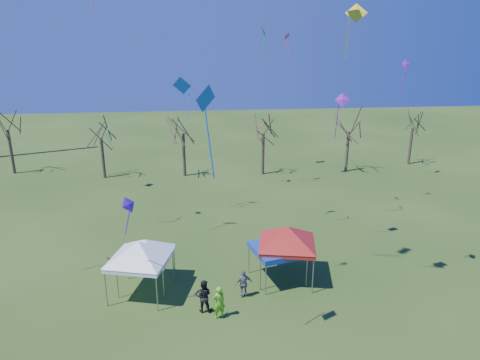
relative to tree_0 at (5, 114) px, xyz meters
The scene contains 24 objects.
ground 35.02m from the tree_0, 52.72° to the right, with size 140.00×140.00×0.00m, color #274516.
tree_0 is the anchor object (origin of this frame).
tree_1 10.47m from the tree_0, 15.18° to the right, with size 3.42×3.42×7.54m.
tree_2 18.72m from the tree_0, ahead, with size 3.71×3.71×8.18m.
tree_3 27.09m from the tree_0, ahead, with size 3.59×3.59×7.91m.
tree_4 36.36m from the tree_0, ahead, with size 3.58×3.58×7.89m.
tree_5 44.59m from the tree_0, ahead, with size 3.39×3.39×7.46m.
tent_white_west 30.46m from the tree_0, 57.51° to the right, with size 4.15×4.15×3.80m.
tent_white_mid 29.97m from the tree_0, 56.28° to the right, with size 3.86×3.86×3.47m.
tent_red 35.18m from the tree_0, 45.07° to the right, with size 4.37×4.37×3.94m.
tent_blue 34.96m from the tree_0, 45.87° to the right, with size 3.34×3.34×2.18m.
person_green 35.29m from the tree_0, 54.08° to the right, with size 0.66×0.44×1.82m, color #5EC61F.
person_grey 34.84m from the tree_0, 50.33° to the right, with size 0.97×0.41×1.66m, color slate.
person_dark 34.32m from the tree_0, 54.47° to the right, with size 0.89×0.69×1.82m, color black.
kite_22 26.91m from the tree_0, 15.65° to the right, with size 0.76×0.74×2.42m.
kite_5 37.18m from the tree_0, 57.29° to the right, with size 1.09×1.14×3.72m.
kite_27 39.24m from the tree_0, 45.42° to the right, with size 1.14×0.87×2.45m.
kite_1 31.44m from the tree_0, 59.09° to the right, with size 0.89×0.99×2.00m.
kite_18 31.64m from the tree_0, 38.12° to the right, with size 0.62×0.91×2.16m.
kite_13 13.62m from the tree_0, 30.94° to the right, with size 0.75×1.09×2.63m.
kite_17 35.80m from the tree_0, 35.75° to the right, with size 1.03×0.70×2.91m.
kite_19 30.09m from the tree_0, 12.44° to the right, with size 0.90×0.91×2.16m.
kite_12 40.87m from the tree_0, 10.10° to the right, with size 1.09×0.75×3.10m.
kite_11 23.70m from the tree_0, 36.47° to the right, with size 1.66×1.21×3.31m.
Camera 1 is at (-1.49, -19.77, 13.63)m, focal length 32.00 mm.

